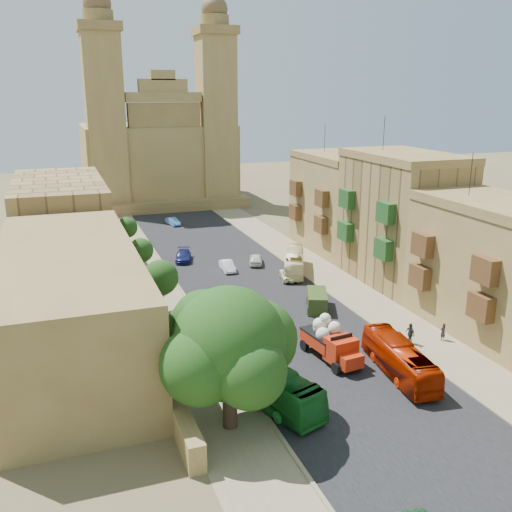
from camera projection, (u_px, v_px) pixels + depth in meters
ground at (399, 432)px, 34.55m from camera, size 260.00×260.00×0.00m
road_surface at (244, 282)px, 61.70m from camera, size 14.00×140.00×0.01m
sidewalk_east at (323, 273)px, 64.76m from camera, size 5.00×140.00×0.01m
sidewalk_west at (156, 292)px, 58.65m from camera, size 5.00×140.00×0.01m
kerb_east at (303, 275)px, 63.94m from camera, size 0.25×140.00×0.12m
kerb_west at (180, 288)px, 59.44m from camera, size 0.25×140.00×0.12m
townhouse_b at (493, 266)px, 48.05m from camera, size 9.00×14.00×14.90m
townhouse_c at (401, 218)px, 60.38m from camera, size 9.00×14.00×17.40m
townhouse_d at (339, 202)px, 73.26m from camera, size 9.00×14.00×15.90m
west_wall at (141, 323)px, 48.39m from camera, size 1.00×40.00×1.80m
west_building_low at (71, 302)px, 43.89m from camera, size 10.00×28.00×8.40m
west_building_mid at (61, 222)px, 67.20m from camera, size 10.00×22.00×10.00m
church at (159, 151)px, 103.06m from camera, size 28.00×22.50×36.30m
ficus_tree at (230, 347)px, 33.67m from camera, size 9.01×8.29×9.01m
street_tree_a at (191, 326)px, 41.21m from camera, size 3.44×3.44×5.29m
street_tree_b at (160, 278)px, 52.11m from camera, size 3.32×3.32×5.10m
street_tree_c at (141, 251)px, 63.13m from camera, size 2.78×2.78×4.27m
street_tree_d at (127, 228)px, 74.01m from camera, size 2.73×2.73×4.20m
red_truck at (331, 341)px, 43.50m from camera, size 3.01×6.13×3.45m
olive_pickup at (317, 301)px, 53.74m from camera, size 3.21×4.43×1.68m
bus_green_north at (264, 383)px, 37.59m from camera, size 5.43×9.97×2.72m
bus_red_east at (400, 359)px, 41.15m from camera, size 3.16×9.12×2.49m
bus_cream_east at (294, 262)px, 64.67m from camera, size 5.42×8.88×2.45m
car_blue_a at (255, 321)px, 49.69m from camera, size 2.57×3.74×1.18m
car_white_a at (228, 266)px, 65.34m from camera, size 1.37×3.58×1.16m
car_cream at (289, 274)px, 62.39m from camera, size 2.80×4.38×1.12m
car_dkblue at (183, 256)px, 69.13m from camera, size 2.84×4.66×1.26m
car_white_b at (256, 259)px, 67.79m from camera, size 2.64×4.02×1.27m
car_blue_b at (173, 221)px, 87.65m from camera, size 1.94×3.64×1.14m
pedestrian_a at (443, 332)px, 47.03m from camera, size 0.61×0.46×1.51m
pedestrian_c at (410, 334)px, 46.32m from camera, size 0.50×1.08×1.80m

